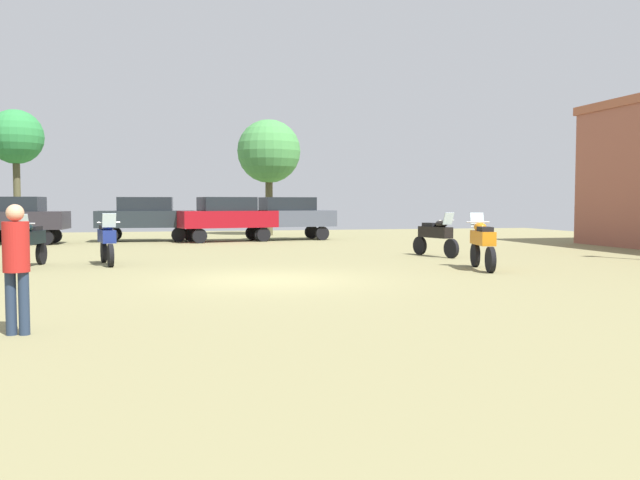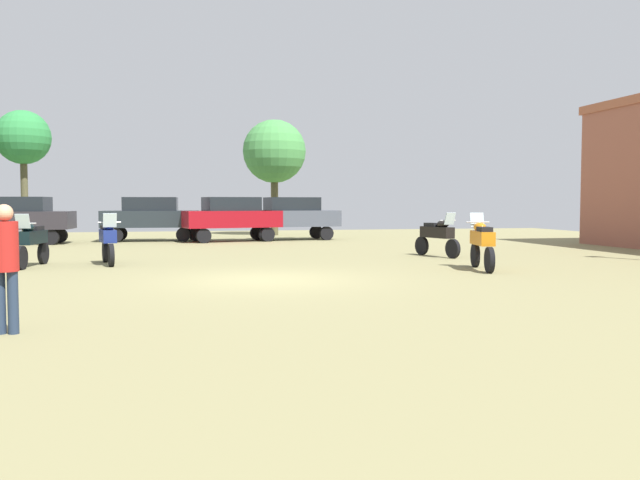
{
  "view_description": "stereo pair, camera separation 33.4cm",
  "coord_description": "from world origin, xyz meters",
  "px_view_note": "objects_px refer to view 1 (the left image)",
  "views": [
    {
      "loc": [
        -2.34,
        -14.73,
        1.8
      ],
      "look_at": [
        2.06,
        3.63,
        0.7
      ],
      "focal_mm": 36.86,
      "sensor_mm": 36.0,
      "label": 1
    },
    {
      "loc": [
        -2.01,
        -14.81,
        1.8
      ],
      "look_at": [
        2.06,
        3.63,
        0.7
      ],
      "focal_mm": 36.86,
      "sensor_mm": 36.0,
      "label": 2
    }
  ],
  "objects_px": {
    "motorcycle_4": "(30,241)",
    "motorcycle_6": "(482,242)",
    "car_1": "(146,216)",
    "car_5": "(227,216)",
    "tree_1": "(269,152)",
    "motorcycle_1": "(107,239)",
    "car_2": "(13,217)",
    "car_3": "(287,215)",
    "motorcycle_7": "(436,235)",
    "tree_3": "(16,138)",
    "person_1": "(16,259)"
  },
  "relations": [
    {
      "from": "motorcycle_1",
      "to": "motorcycle_7",
      "type": "bearing_deg",
      "value": 171.22
    },
    {
      "from": "motorcycle_1",
      "to": "car_2",
      "type": "relative_size",
      "value": 0.48
    },
    {
      "from": "motorcycle_7",
      "to": "person_1",
      "type": "relative_size",
      "value": 1.25
    },
    {
      "from": "car_3",
      "to": "car_5",
      "type": "xyz_separation_m",
      "value": [
        -2.87,
        -0.56,
        0.0
      ]
    },
    {
      "from": "car_3",
      "to": "car_2",
      "type": "bearing_deg",
      "value": 85.3
    },
    {
      "from": "motorcycle_4",
      "to": "motorcycle_6",
      "type": "height_order",
      "value": "motorcycle_6"
    },
    {
      "from": "motorcycle_1",
      "to": "motorcycle_4",
      "type": "relative_size",
      "value": 0.95
    },
    {
      "from": "motorcycle_4",
      "to": "motorcycle_7",
      "type": "bearing_deg",
      "value": -167.12
    },
    {
      "from": "car_3",
      "to": "person_1",
      "type": "xyz_separation_m",
      "value": [
        -7.58,
        -20.85,
        -0.15
      ]
    },
    {
      "from": "motorcycle_1",
      "to": "car_2",
      "type": "height_order",
      "value": "car_2"
    },
    {
      "from": "motorcycle_1",
      "to": "car_3",
      "type": "xyz_separation_m",
      "value": [
        7.23,
        10.82,
        0.45
      ]
    },
    {
      "from": "car_3",
      "to": "car_5",
      "type": "height_order",
      "value": "same"
    },
    {
      "from": "motorcycle_7",
      "to": "car_3",
      "type": "relative_size",
      "value": 0.49
    },
    {
      "from": "motorcycle_4",
      "to": "tree_3",
      "type": "xyz_separation_m",
      "value": [
        -3.55,
        16.27,
        4.22
      ]
    },
    {
      "from": "motorcycle_1",
      "to": "person_1",
      "type": "relative_size",
      "value": 1.2
    },
    {
      "from": "motorcycle_6",
      "to": "motorcycle_4",
      "type": "bearing_deg",
      "value": 176.25
    },
    {
      "from": "motorcycle_7",
      "to": "car_2",
      "type": "relative_size",
      "value": 0.49
    },
    {
      "from": "motorcycle_4",
      "to": "car_2",
      "type": "xyz_separation_m",
      "value": [
        -2.61,
        10.58,
        0.45
      ]
    },
    {
      "from": "motorcycle_6",
      "to": "motorcycle_7",
      "type": "bearing_deg",
      "value": 95.61
    },
    {
      "from": "motorcycle_7",
      "to": "motorcycle_1",
      "type": "bearing_deg",
      "value": -12.72
    },
    {
      "from": "car_5",
      "to": "tree_1",
      "type": "relative_size",
      "value": 0.74
    },
    {
      "from": "motorcycle_7",
      "to": "car_3",
      "type": "bearing_deg",
      "value": -89.39
    },
    {
      "from": "car_2",
      "to": "car_3",
      "type": "relative_size",
      "value": 0.98
    },
    {
      "from": "car_1",
      "to": "person_1",
      "type": "height_order",
      "value": "car_1"
    },
    {
      "from": "car_1",
      "to": "motorcycle_6",
      "type": "bearing_deg",
      "value": -146.24
    },
    {
      "from": "car_3",
      "to": "tree_1",
      "type": "relative_size",
      "value": 0.73
    },
    {
      "from": "car_2",
      "to": "tree_3",
      "type": "xyz_separation_m",
      "value": [
        -0.94,
        5.69,
        3.78
      ]
    },
    {
      "from": "car_1",
      "to": "car_5",
      "type": "xyz_separation_m",
      "value": [
        3.55,
        -1.05,
        0.0
      ]
    },
    {
      "from": "car_3",
      "to": "car_5",
      "type": "relative_size",
      "value": 0.98
    },
    {
      "from": "car_3",
      "to": "tree_1",
      "type": "height_order",
      "value": "tree_1"
    },
    {
      "from": "motorcycle_7",
      "to": "tree_1",
      "type": "xyz_separation_m",
      "value": [
        -3.14,
        14.83,
        3.73
      ]
    },
    {
      "from": "motorcycle_6",
      "to": "car_5",
      "type": "xyz_separation_m",
      "value": [
        -5.36,
        13.94,
        0.44
      ]
    },
    {
      "from": "motorcycle_7",
      "to": "car_5",
      "type": "xyz_separation_m",
      "value": [
        -5.86,
        9.75,
        0.46
      ]
    },
    {
      "from": "car_5",
      "to": "tree_3",
      "type": "bearing_deg",
      "value": 48.03
    },
    {
      "from": "motorcycle_6",
      "to": "car_1",
      "type": "bearing_deg",
      "value": 133.18
    },
    {
      "from": "motorcycle_7",
      "to": "car_5",
      "type": "distance_m",
      "value": 11.38
    },
    {
      "from": "tree_1",
      "to": "person_1",
      "type": "bearing_deg",
      "value": -106.33
    },
    {
      "from": "motorcycle_1",
      "to": "car_1",
      "type": "distance_m",
      "value": 11.34
    },
    {
      "from": "motorcycle_1",
      "to": "motorcycle_4",
      "type": "height_order",
      "value": "motorcycle_1"
    },
    {
      "from": "tree_1",
      "to": "motorcycle_4",
      "type": "bearing_deg",
      "value": -120.04
    },
    {
      "from": "car_3",
      "to": "person_1",
      "type": "relative_size",
      "value": 2.57
    },
    {
      "from": "car_5",
      "to": "person_1",
      "type": "relative_size",
      "value": 2.62
    },
    {
      "from": "car_1",
      "to": "tree_1",
      "type": "relative_size",
      "value": 0.71
    },
    {
      "from": "motorcycle_6",
      "to": "car_5",
      "type": "bearing_deg",
      "value": 123.47
    },
    {
      "from": "car_5",
      "to": "motorcycle_6",
      "type": "bearing_deg",
      "value": -170.81
    },
    {
      "from": "motorcycle_4",
      "to": "car_1",
      "type": "bearing_deg",
      "value": -94.3
    },
    {
      "from": "motorcycle_1",
      "to": "car_3",
      "type": "relative_size",
      "value": 0.47
    },
    {
      "from": "motorcycle_4",
      "to": "motorcycle_6",
      "type": "distance_m",
      "value": 12.16
    },
    {
      "from": "motorcycle_4",
      "to": "car_5",
      "type": "height_order",
      "value": "car_5"
    },
    {
      "from": "motorcycle_1",
      "to": "person_1",
      "type": "bearing_deg",
      "value": 76.36
    }
  ]
}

